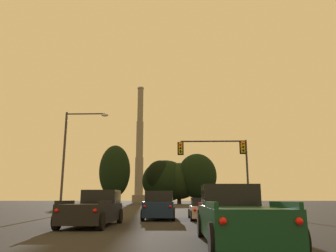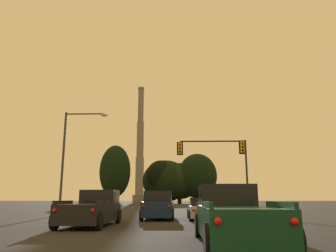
% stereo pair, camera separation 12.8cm
% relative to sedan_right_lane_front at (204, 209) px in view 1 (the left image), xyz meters
% --- Properties ---
extents(sedan_right_lane_front, '(2.00, 4.71, 1.43)m').
position_rel_sedan_right_lane_front_xyz_m(sedan_right_lane_front, '(0.00, 0.00, 0.00)').
color(sedan_right_lane_front, silver).
rests_on(sedan_right_lane_front, ground_plane).
extents(suv_right_lane_second, '(2.30, 4.98, 1.86)m').
position_rel_sedan_right_lane_front_xyz_m(suv_right_lane_second, '(0.47, -6.07, 0.23)').
color(suv_right_lane_second, maroon).
rests_on(suv_right_lane_second, ground_plane).
extents(pickup_truck_right_lane_third, '(2.18, 5.51, 1.82)m').
position_rel_sedan_right_lane_front_xyz_m(pickup_truck_right_lane_third, '(0.07, -12.28, 0.14)').
color(pickup_truck_right_lane_third, '#0F3823').
rests_on(pickup_truck_right_lane_third, ground_plane).
extents(suv_center_lane_front, '(2.14, 4.92, 1.86)m').
position_rel_sedan_right_lane_front_xyz_m(suv_center_lane_front, '(-2.99, 0.03, 0.23)').
color(suv_center_lane_front, navy).
rests_on(suv_center_lane_front, ground_plane).
extents(pickup_truck_left_lane_second, '(2.23, 5.52, 1.82)m').
position_rel_sedan_right_lane_front_xyz_m(pickup_truck_left_lane_second, '(-6.02, -5.59, 0.14)').
color(pickup_truck_left_lane_second, black).
rests_on(pickup_truck_left_lane_second, ground_plane).
extents(traffic_light_overhead_right, '(6.57, 0.50, 6.72)m').
position_rel_sedan_right_lane_front_xyz_m(traffic_light_overhead_right, '(2.55, 7.52, 4.50)').
color(traffic_light_overhead_right, '#2D2D30').
rests_on(traffic_light_overhead_right, ground_plane).
extents(street_lamp, '(3.84, 0.36, 8.89)m').
position_rel_sedan_right_lane_front_xyz_m(street_lamp, '(-10.98, 5.17, 4.83)').
color(street_lamp, '#38383A').
rests_on(street_lamp, ground_plane).
extents(smokestack, '(5.84, 5.84, 52.48)m').
position_rel_sedan_right_lane_front_xyz_m(smokestack, '(-18.88, 122.57, 19.90)').
color(smokestack, slate).
rests_on(smokestack, ground_plane).
extents(treeline_far_left, '(11.33, 10.20, 14.39)m').
position_rel_sedan_right_lane_front_xyz_m(treeline_far_left, '(3.85, 73.22, 7.31)').
color(treeline_far_left, black).
rests_on(treeline_far_left, ground_plane).
extents(treeline_far_right, '(8.43, 7.58, 15.93)m').
position_rel_sedan_right_lane_front_xyz_m(treeline_far_right, '(-18.97, 66.64, 8.17)').
color(treeline_far_right, black).
rests_on(treeline_far_right, ground_plane).
extents(treeline_right_mid, '(13.76, 12.39, 12.73)m').
position_rel_sedan_right_lane_front_xyz_m(treeline_right_mid, '(-5.41, 75.12, 5.97)').
color(treeline_right_mid, black).
rests_on(treeline_right_mid, ground_plane).
extents(treeline_center_left, '(11.62, 10.46, 11.88)m').
position_rel_sedan_right_lane_front_xyz_m(treeline_center_left, '(-1.37, 74.67, 5.92)').
color(treeline_center_left, black).
rests_on(treeline_center_left, ground_plane).
extents(treeline_center_right, '(8.72, 7.85, 12.48)m').
position_rel_sedan_right_lane_front_xyz_m(treeline_center_right, '(-6.87, 73.01, 6.67)').
color(treeline_center_right, black).
rests_on(treeline_center_right, ground_plane).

